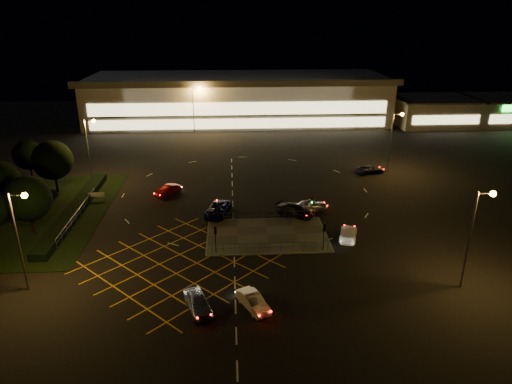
{
  "coord_description": "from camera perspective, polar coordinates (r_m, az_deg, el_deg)",
  "views": [
    {
      "loc": [
        -2.15,
        -50.8,
        24.99
      ],
      "look_at": [
        1.22,
        7.22,
        2.0
      ],
      "focal_mm": 32.0,
      "sensor_mm": 36.0,
      "label": 1
    }
  ],
  "objects": [
    {
      "name": "streetlight_nw",
      "position": [
        74.37,
        -20.05,
        5.92
      ],
      "size": [
        1.78,
        0.56,
        10.03
      ],
      "color": "slate",
      "rests_on": "ground"
    },
    {
      "name": "streetlight_far_left",
      "position": [
        100.77,
        -7.62,
        10.86
      ],
      "size": [
        1.78,
        0.56,
        10.03
      ],
      "color": "slate",
      "rests_on": "ground"
    },
    {
      "name": "retail_unit_b",
      "position": [
        124.75,
        28.07,
        9.04
      ],
      "size": [
        14.8,
        14.8,
        6.35
      ],
      "color": "beige",
      "rests_on": "ground"
    },
    {
      "name": "car_far_dkgrey",
      "position": [
        60.07,
        4.83,
        -2.31
      ],
      "size": [
        5.31,
        4.73,
        1.48
      ],
      "primitive_type": "imported",
      "rotation": [
        0.0,
        0.0,
        0.92
      ],
      "color": "black",
      "rests_on": "ground"
    },
    {
      "name": "signal_sw",
      "position": [
        50.22,
        -5.1,
        -5.28
      ],
      "size": [
        0.28,
        0.3,
        3.15
      ],
      "rotation": [
        0.0,
        0.0,
        3.14
      ],
      "color": "black",
      "rests_on": "pedestrian_island"
    },
    {
      "name": "tree_d",
      "position": [
        80.41,
        -26.59,
        4.15
      ],
      "size": [
        4.68,
        4.68,
        6.37
      ],
      "color": "black",
      "rests_on": "ground"
    },
    {
      "name": "streetlight_ne",
      "position": [
        77.84,
        16.88,
        6.96
      ],
      "size": [
        1.78,
        0.56,
        10.03
      ],
      "color": "slate",
      "rests_on": "ground"
    },
    {
      "name": "tree_c",
      "position": [
        72.58,
        -24.08,
        3.64
      ],
      "size": [
        5.76,
        5.76,
        7.84
      ],
      "color": "black",
      "rests_on": "ground"
    },
    {
      "name": "signal_se",
      "position": [
        51.21,
        8.5,
        -4.89
      ],
      "size": [
        0.28,
        0.3,
        3.15
      ],
      "rotation": [
        0.0,
        0.0,
        3.14
      ],
      "color": "black",
      "rests_on": "pedestrian_island"
    },
    {
      "name": "streetlight_se",
      "position": [
        46.94,
        25.84,
        -3.83
      ],
      "size": [
        1.78,
        0.56,
        10.03
      ],
      "color": "slate",
      "rests_on": "ground"
    },
    {
      "name": "retail_unit_a",
      "position": [
        117.34,
        21.28,
        9.44
      ],
      "size": [
        18.8,
        14.8,
        6.35
      ],
      "color": "beige",
      "rests_on": "ground"
    },
    {
      "name": "car_east_grey",
      "position": [
        78.02,
        14.11,
        2.73
      ],
      "size": [
        5.03,
        3.17,
        1.3
      ],
      "primitive_type": "imported",
      "rotation": [
        0.0,
        0.0,
        1.8
      ],
      "color": "black",
      "rests_on": "ground"
    },
    {
      "name": "signal_nw",
      "position": [
        57.46,
        -4.9,
        -1.68
      ],
      "size": [
        0.28,
        0.3,
        3.15
      ],
      "color": "black",
      "rests_on": "pedestrian_island"
    },
    {
      "name": "tree_e",
      "position": [
        59.69,
        -26.63,
        -0.74
      ],
      "size": [
        5.4,
        5.4,
        7.35
      ],
      "color": "black",
      "rests_on": "ground"
    },
    {
      "name": "pedestrian_island",
      "position": [
        54.95,
        1.38,
        -5.4
      ],
      "size": [
        14.0,
        9.0,
        0.12
      ],
      "primitive_type": "cube",
      "color": "#4C4944",
      "rests_on": "ground"
    },
    {
      "name": "car_right_silver",
      "position": [
        61.92,
        6.9,
        -1.63
      ],
      "size": [
        4.6,
        2.43,
        1.49
      ],
      "primitive_type": "imported",
      "rotation": [
        0.0,
        0.0,
        1.73
      ],
      "color": "silver",
      "rests_on": "ground"
    },
    {
      "name": "car_left_blue",
      "position": [
        60.27,
        -4.8,
        -2.18
      ],
      "size": [
        3.96,
        6.08,
        1.56
      ],
      "primitive_type": "imported",
      "rotation": [
        0.0,
        0.0,
        6.02
      ],
      "color": "#0A1441",
      "rests_on": "ground"
    },
    {
      "name": "car_approach_white",
      "position": [
        55.01,
        11.45,
        -5.1
      ],
      "size": [
        3.31,
        5.11,
        1.38
      ],
      "primitive_type": "imported",
      "rotation": [
        0.0,
        0.0,
        2.83
      ],
      "color": "white",
      "rests_on": "ground"
    },
    {
      "name": "car_near_silver",
      "position": [
        42.35,
        -7.3,
        -13.49
      ],
      "size": [
        3.19,
        4.9,
        1.55
      ],
      "primitive_type": "imported",
      "rotation": [
        0.0,
        0.0,
        0.33
      ],
      "color": "#A7AAAE",
      "rests_on": "ground"
    },
    {
      "name": "supermarket",
      "position": [
        114.48,
        -2.24,
        11.67
      ],
      "size": [
        72.0,
        26.5,
        10.5
      ],
      "color": "beige",
      "rests_on": "ground"
    },
    {
      "name": "hedge",
      "position": [
        65.27,
        -21.69,
        -2.07
      ],
      "size": [
        2.0,
        26.0,
        1.0
      ],
      "primitive_type": "cube",
      "color": "black",
      "rests_on": "ground"
    },
    {
      "name": "signal_ne",
      "position": [
        58.32,
        6.97,
        -1.41
      ],
      "size": [
        0.28,
        0.3,
        3.15
      ],
      "color": "black",
      "rests_on": "pedestrian_island"
    },
    {
      "name": "streetlight_sw",
      "position": [
        47.13,
        -27.39,
        -4.01
      ],
      "size": [
        1.78,
        0.56,
        10.03
      ],
      "color": "slate",
      "rests_on": "ground"
    },
    {
      "name": "grass_verge",
      "position": [
        67.21,
        -25.68,
        -2.47
      ],
      "size": [
        18.0,
        30.0,
        0.08
      ],
      "primitive_type": "cube",
      "color": "black",
      "rests_on": "ground"
    },
    {
      "name": "streetlight_far_right",
      "position": [
        107.52,
        14.65,
        11.03
      ],
      "size": [
        1.78,
        0.56,
        10.03
      ],
      "color": "slate",
      "rests_on": "ground"
    },
    {
      "name": "car_circ_red",
      "position": [
        68.04,
        -10.97,
        0.25
      ],
      "size": [
        3.78,
        4.15,
        1.38
      ],
      "primitive_type": "imported",
      "rotation": [
        0.0,
        0.0,
        5.59
      ],
      "color": "maroon",
      "rests_on": "ground"
    },
    {
      "name": "car_queue_white",
      "position": [
        42.27,
        -0.37,
        -13.51
      ],
      "size": [
        3.18,
        4.37,
        1.37
      ],
      "primitive_type": "imported",
      "rotation": [
        0.0,
        0.0,
        0.47
      ],
      "color": "white",
      "rests_on": "ground"
    },
    {
      "name": "ground",
      "position": [
        56.65,
        -0.81,
        -4.59
      ],
      "size": [
        180.0,
        180.0,
        0.0
      ],
      "primitive_type": "plane",
      "color": "black",
      "rests_on": "ground"
    }
  ]
}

